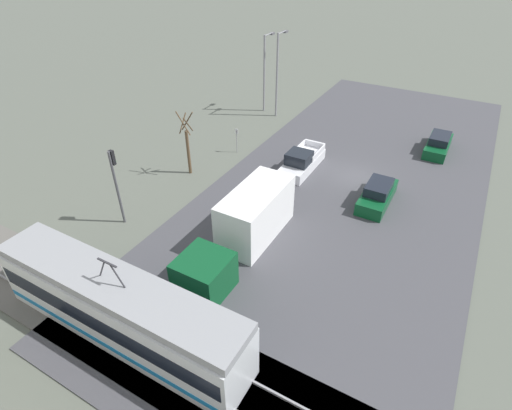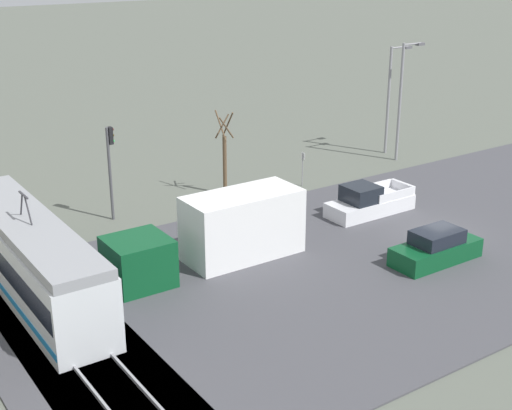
{
  "view_description": "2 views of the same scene",
  "coord_description": "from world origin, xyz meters",
  "px_view_note": "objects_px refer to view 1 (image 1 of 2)",
  "views": [
    {
      "loc": [
        -6.42,
        27.32,
        16.22
      ],
      "look_at": [
        2.78,
        10.99,
        3.15
      ],
      "focal_mm": 28.0,
      "sensor_mm": 36.0,
      "label": 1
    },
    {
      "loc": [
        -23.29,
        27.32,
        14.39
      ],
      "look_at": [
        2.61,
        9.68,
        2.9
      ],
      "focal_mm": 50.0,
      "sensor_mm": 36.0,
      "label": 2
    }
  ],
  "objects_px": {
    "pickup_truck": "(302,162)",
    "sedan_car_0": "(377,195)",
    "street_tree": "(188,146)",
    "street_lamp_mid_block": "(265,68)",
    "sedan_car_1": "(438,144)",
    "no_parking_sign": "(237,138)",
    "light_rail_tram": "(120,309)",
    "box_truck": "(245,226)",
    "street_lamp_near_crossing": "(278,70)",
    "traffic_light_pole": "(116,178)"
  },
  "relations": [
    {
      "from": "light_rail_tram",
      "to": "sedan_car_0",
      "type": "distance_m",
      "value": 18.58
    },
    {
      "from": "sedan_car_1",
      "to": "street_lamp_mid_block",
      "type": "distance_m",
      "value": 18.24
    },
    {
      "from": "street_lamp_near_crossing",
      "to": "sedan_car_1",
      "type": "bearing_deg",
      "value": 178.16
    },
    {
      "from": "sedan_car_0",
      "to": "box_truck",
      "type": "bearing_deg",
      "value": 56.3
    },
    {
      "from": "street_lamp_mid_block",
      "to": "street_tree",
      "type": "bearing_deg",
      "value": 94.61
    },
    {
      "from": "box_truck",
      "to": "street_tree",
      "type": "bearing_deg",
      "value": -33.51
    },
    {
      "from": "pickup_truck",
      "to": "sedan_car_0",
      "type": "xyz_separation_m",
      "value": [
        -6.61,
        1.77,
        -0.0
      ]
    },
    {
      "from": "pickup_truck",
      "to": "sedan_car_1",
      "type": "height_order",
      "value": "pickup_truck"
    },
    {
      "from": "street_lamp_near_crossing",
      "to": "no_parking_sign",
      "type": "xyz_separation_m",
      "value": [
        -0.8,
        9.22,
        -3.37
      ]
    },
    {
      "from": "box_truck",
      "to": "street_lamp_near_crossing",
      "type": "bearing_deg",
      "value": -68.26
    },
    {
      "from": "box_truck",
      "to": "no_parking_sign",
      "type": "bearing_deg",
      "value": -56.05
    },
    {
      "from": "light_rail_tram",
      "to": "no_parking_sign",
      "type": "height_order",
      "value": "light_rail_tram"
    },
    {
      "from": "traffic_light_pole",
      "to": "light_rail_tram",
      "type": "bearing_deg",
      "value": 134.91
    },
    {
      "from": "street_tree",
      "to": "sedan_car_1",
      "type": "bearing_deg",
      "value": -140.74
    },
    {
      "from": "sedan_car_1",
      "to": "box_truck",
      "type": "bearing_deg",
      "value": 66.87
    },
    {
      "from": "pickup_truck",
      "to": "no_parking_sign",
      "type": "relative_size",
      "value": 2.41
    },
    {
      "from": "traffic_light_pole",
      "to": "sedan_car_1",
      "type": "bearing_deg",
      "value": -128.25
    },
    {
      "from": "sedan_car_1",
      "to": "street_lamp_near_crossing",
      "type": "distance_m",
      "value": 16.54
    },
    {
      "from": "light_rail_tram",
      "to": "pickup_truck",
      "type": "relative_size",
      "value": 2.52
    },
    {
      "from": "sedan_car_0",
      "to": "street_lamp_mid_block",
      "type": "bearing_deg",
      "value": -37.36
    },
    {
      "from": "light_rail_tram",
      "to": "no_parking_sign",
      "type": "bearing_deg",
      "value": -74.22
    },
    {
      "from": "light_rail_tram",
      "to": "street_lamp_near_crossing",
      "type": "height_order",
      "value": "street_lamp_near_crossing"
    },
    {
      "from": "box_truck",
      "to": "no_parking_sign",
      "type": "relative_size",
      "value": 4.46
    },
    {
      "from": "traffic_light_pole",
      "to": "sedan_car_0",
      "type": "bearing_deg",
      "value": -143.57
    },
    {
      "from": "street_tree",
      "to": "pickup_truck",
      "type": "bearing_deg",
      "value": -147.62
    },
    {
      "from": "street_lamp_near_crossing",
      "to": "pickup_truck",
      "type": "bearing_deg",
      "value": 126.9
    },
    {
      "from": "pickup_truck",
      "to": "light_rail_tram",
      "type": "bearing_deg",
      "value": 87.39
    },
    {
      "from": "no_parking_sign",
      "to": "traffic_light_pole",
      "type": "bearing_deg",
      "value": 84.09
    },
    {
      "from": "box_truck",
      "to": "street_lamp_near_crossing",
      "type": "distance_m",
      "value": 21.42
    },
    {
      "from": "light_rail_tram",
      "to": "no_parking_sign",
      "type": "relative_size",
      "value": 6.08
    },
    {
      "from": "pickup_truck",
      "to": "street_lamp_mid_block",
      "type": "relative_size",
      "value": 0.68
    },
    {
      "from": "sedan_car_0",
      "to": "street_lamp_mid_block",
      "type": "height_order",
      "value": "street_lamp_mid_block"
    },
    {
      "from": "pickup_truck",
      "to": "street_tree",
      "type": "xyz_separation_m",
      "value": [
        7.57,
        4.8,
        1.61
      ]
    },
    {
      "from": "street_tree",
      "to": "street_lamp_mid_block",
      "type": "bearing_deg",
      "value": -85.39
    },
    {
      "from": "street_lamp_mid_block",
      "to": "traffic_light_pole",
      "type": "bearing_deg",
      "value": 93.41
    },
    {
      "from": "street_tree",
      "to": "box_truck",
      "type": "bearing_deg",
      "value": 146.49
    },
    {
      "from": "street_tree",
      "to": "street_lamp_near_crossing",
      "type": "bearing_deg",
      "value": -92.39
    },
    {
      "from": "light_rail_tram",
      "to": "street_lamp_mid_block",
      "type": "distance_m",
      "value": 29.91
    },
    {
      "from": "traffic_light_pole",
      "to": "street_tree",
      "type": "bearing_deg",
      "value": -89.02
    },
    {
      "from": "no_parking_sign",
      "to": "pickup_truck",
      "type": "bearing_deg",
      "value": 179.27
    },
    {
      "from": "sedan_car_1",
      "to": "street_tree",
      "type": "bearing_deg",
      "value": 39.26
    },
    {
      "from": "light_rail_tram",
      "to": "sedan_car_1",
      "type": "height_order",
      "value": "light_rail_tram"
    },
    {
      "from": "box_truck",
      "to": "no_parking_sign",
      "type": "xyz_separation_m",
      "value": [
        7.04,
        -10.46,
        -0.23
      ]
    },
    {
      "from": "sedan_car_1",
      "to": "street_lamp_near_crossing",
      "type": "bearing_deg",
      "value": -1.84
    },
    {
      "from": "pickup_truck",
      "to": "sedan_car_0",
      "type": "distance_m",
      "value": 6.85
    },
    {
      "from": "street_tree",
      "to": "sedan_car_0",
      "type": "bearing_deg",
      "value": -167.94
    },
    {
      "from": "pickup_truck",
      "to": "sedan_car_1",
      "type": "bearing_deg",
      "value": -135.86
    },
    {
      "from": "light_rail_tram",
      "to": "sedan_car_0",
      "type": "relative_size",
      "value": 2.86
    },
    {
      "from": "sedan_car_0",
      "to": "street_tree",
      "type": "distance_m",
      "value": 14.59
    },
    {
      "from": "light_rail_tram",
      "to": "traffic_light_pole",
      "type": "xyz_separation_m",
      "value": [
        6.59,
        -6.61,
        1.64
      ]
    }
  ]
}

